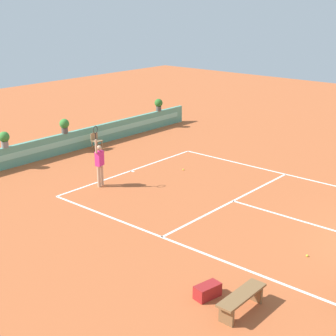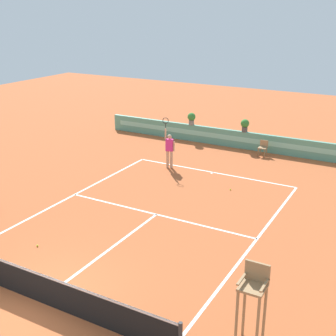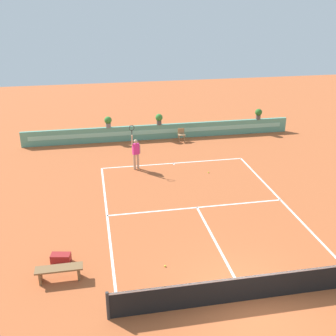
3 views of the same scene
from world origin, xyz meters
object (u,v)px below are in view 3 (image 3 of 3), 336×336
object	(u,v)px
tennis_player	(136,151)
potted_plant_centre	(159,119)
bench_courtside	(59,271)
gear_bag	(61,258)
potted_plant_left	(108,121)
tennis_ball_near_baseline	(165,266)
ball_kid_chair	(181,134)
potted_plant_far_right	(259,113)
tennis_ball_mid_court	(208,172)

from	to	relation	value
tennis_player	potted_plant_centre	distance (m)	5.40
bench_courtside	potted_plant_centre	bearing A→B (deg)	67.52
gear_bag	tennis_player	distance (m)	9.09
gear_bag	potted_plant_left	distance (m)	13.47
tennis_player	tennis_ball_near_baseline	world-z (taller)	tennis_player
potted_plant_centre	potted_plant_left	distance (m)	3.36
ball_kid_chair	tennis_ball_near_baseline	bearing A→B (deg)	-104.86
tennis_player	gear_bag	bearing A→B (deg)	-114.45
ball_kid_chair	bench_courtside	distance (m)	15.29
tennis_player	potted_plant_centre	world-z (taller)	tennis_player
ball_kid_chair	potted_plant_centre	world-z (taller)	potted_plant_centre
ball_kid_chair	bench_courtside	world-z (taller)	ball_kid_chair
potted_plant_centre	potted_plant_far_right	xyz separation A→B (m)	(6.99, 0.00, 0.00)
tennis_ball_near_baseline	potted_plant_left	xyz separation A→B (m)	(-1.17, 14.14, 1.38)
gear_bag	tennis_player	xyz separation A→B (m)	(3.74, 8.23, 0.87)
bench_courtside	tennis_ball_mid_court	xyz separation A→B (m)	(7.55, 7.96, -0.34)
ball_kid_chair	bench_courtside	size ratio (longest dim) A/B	0.53
potted_plant_far_right	tennis_ball_near_baseline	bearing A→B (deg)	-122.99
ball_kid_chair	potted_plant_left	xyz separation A→B (m)	(-4.73, 0.73, 0.93)
gear_bag	tennis_ball_near_baseline	distance (m)	3.82
gear_bag	tennis_player	size ratio (longest dim) A/B	0.27
ball_kid_chair	potted_plant_far_right	world-z (taller)	potted_plant_far_right
bench_courtside	potted_plant_centre	distance (m)	15.40
ball_kid_chair	potted_plant_centre	bearing A→B (deg)	151.84
gear_bag	tennis_ball_near_baseline	world-z (taller)	gear_bag
gear_bag	tennis_ball_near_baseline	xyz separation A→B (m)	(3.69, -0.97, -0.15)
bench_courtside	potted_plant_left	distance (m)	14.46
tennis_player	potted_plant_left	distance (m)	5.10
ball_kid_chair	tennis_player	world-z (taller)	tennis_player
ball_kid_chair	tennis_player	bearing A→B (deg)	-129.81
tennis_ball_near_baseline	tennis_ball_mid_court	xyz separation A→B (m)	(3.87, 7.91, 0.00)
gear_bag	potted_plant_left	world-z (taller)	potted_plant_left
gear_bag	potted_plant_far_right	world-z (taller)	potted_plant_far_right
tennis_ball_mid_court	potted_plant_left	distance (m)	8.13
tennis_player	potted_plant_centre	xyz separation A→B (m)	(2.14, 4.94, 0.36)
potted_plant_left	tennis_player	bearing A→B (deg)	-76.15
tennis_ball_near_baseline	potted_plant_left	world-z (taller)	potted_plant_left
bench_courtside	tennis_ball_near_baseline	world-z (taller)	bench_courtside
tennis_ball_mid_court	potted_plant_left	size ratio (longest dim) A/B	0.09
bench_courtside	tennis_player	distance (m)	10.00
potted_plant_far_right	tennis_player	bearing A→B (deg)	-151.58
tennis_ball_mid_court	potted_plant_centre	distance (m)	6.60
ball_kid_chair	tennis_ball_near_baseline	xyz separation A→B (m)	(-3.56, -13.41, -0.44)
bench_courtside	tennis_ball_near_baseline	size ratio (longest dim) A/B	23.53
potted_plant_centre	potted_plant_left	world-z (taller)	same
potted_plant_far_right	potted_plant_left	world-z (taller)	same
tennis_player	potted_plant_left	size ratio (longest dim) A/B	3.57
potted_plant_centre	potted_plant_far_right	distance (m)	6.99
ball_kid_chair	tennis_ball_near_baseline	world-z (taller)	ball_kid_chair
gear_bag	bench_courtside	bearing A→B (deg)	-89.45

